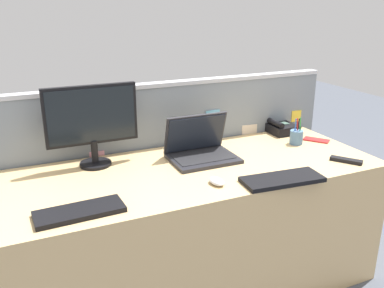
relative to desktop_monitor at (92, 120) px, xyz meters
name	(u,v)px	position (x,y,z in m)	size (l,w,h in m)	color
ground_plane	(195,284)	(0.48, -0.27, -1.00)	(10.00, 10.00, 0.00)	#4C515B
desk	(196,229)	(0.48, -0.27, -0.62)	(2.01, 0.79, 0.74)	tan
cubicle_divider	(168,170)	(0.48, 0.16, -0.43)	(2.21, 0.08, 1.13)	gray
desktop_monitor	(92,120)	(0.00, 0.00, 0.00)	(0.48, 0.17, 0.44)	black
laptop	(200,148)	(0.56, -0.14, -0.20)	(0.37, 0.28, 0.24)	#232328
desk_phone	(282,128)	(1.26, 0.05, -0.22)	(0.17, 0.17, 0.09)	black
keyboard_main	(80,212)	(-0.17, -0.53, -0.24)	(0.37, 0.15, 0.02)	black
keyboard_spare	(282,179)	(0.80, -0.60, -0.24)	(0.41, 0.16, 0.02)	black
computer_mouse_right_hand	(217,181)	(0.48, -0.50, -0.24)	(0.06, 0.10, 0.03)	silver
pen_cup	(296,137)	(1.21, -0.17, -0.21)	(0.08, 0.08, 0.18)	#4C7093
cell_phone_red_case	(316,140)	(1.37, -0.17, -0.25)	(0.07, 0.16, 0.01)	#B22323
tv_remote	(346,160)	(1.27, -0.53, -0.24)	(0.04, 0.17, 0.02)	black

